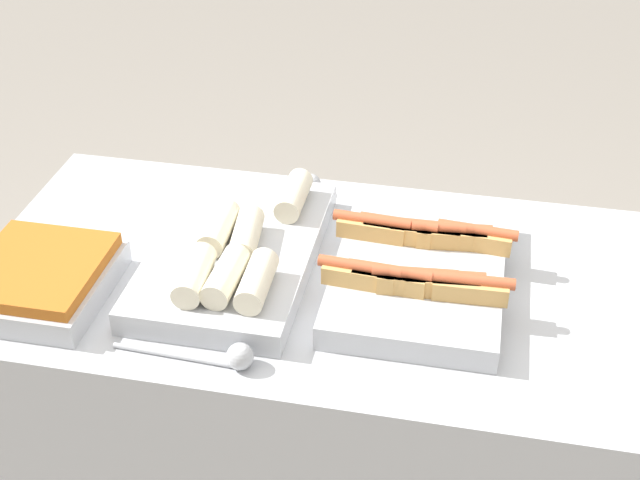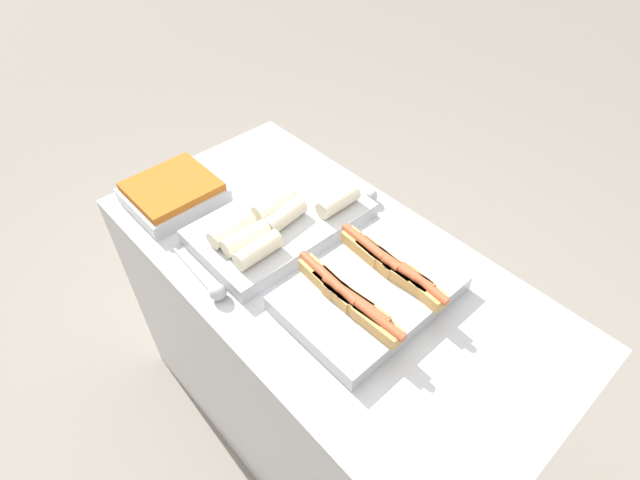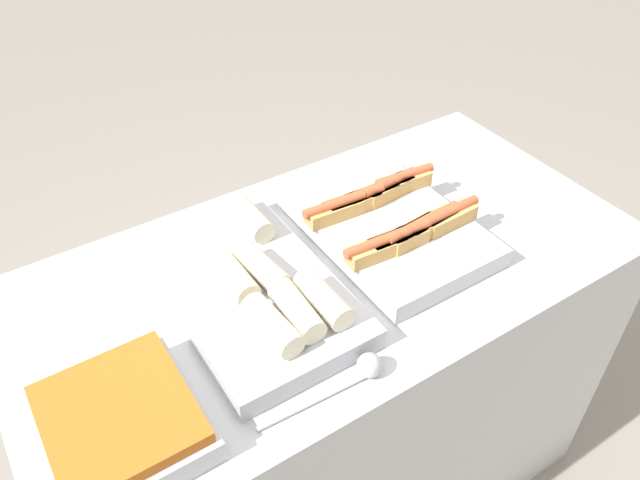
{
  "view_description": "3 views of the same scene",
  "coord_description": "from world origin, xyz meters",
  "px_view_note": "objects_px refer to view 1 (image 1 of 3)",
  "views": [
    {
      "loc": [
        0.25,
        -1.38,
        1.99
      ],
      "look_at": [
        -0.03,
        0.0,
        1.02
      ],
      "focal_mm": 50.0,
      "sensor_mm": 36.0,
      "label": 1
    },
    {
      "loc": [
        0.69,
        -0.66,
        1.99
      ],
      "look_at": [
        -0.03,
        0.0,
        1.02
      ],
      "focal_mm": 28.0,
      "sensor_mm": 36.0,
      "label": 2
    },
    {
      "loc": [
        -0.57,
        -0.85,
        1.89
      ],
      "look_at": [
        -0.03,
        0.0,
        1.02
      ],
      "focal_mm": 35.0,
      "sensor_mm": 36.0,
      "label": 3
    }
  ],
  "objects_px": {
    "tray_wraps": "(236,252)",
    "tray_hotdogs": "(419,269)",
    "serving_spoon_far": "(302,185)",
    "tray_side_front": "(40,279)",
    "serving_spoon_near": "(229,356)"
  },
  "relations": [
    {
      "from": "tray_hotdogs",
      "to": "serving_spoon_far",
      "type": "xyz_separation_m",
      "value": [
        -0.29,
        0.29,
        -0.02
      ]
    },
    {
      "from": "tray_side_front",
      "to": "tray_hotdogs",
      "type": "bearing_deg",
      "value": 13.7
    },
    {
      "from": "tray_wraps",
      "to": "tray_side_front",
      "type": "distance_m",
      "value": 0.37
    },
    {
      "from": "tray_hotdogs",
      "to": "serving_spoon_far",
      "type": "relative_size",
      "value": 1.77
    },
    {
      "from": "tray_side_front",
      "to": "serving_spoon_near",
      "type": "bearing_deg",
      "value": -16.67
    },
    {
      "from": "tray_wraps",
      "to": "serving_spoon_far",
      "type": "bearing_deg",
      "value": 77.79
    },
    {
      "from": "tray_hotdogs",
      "to": "tray_wraps",
      "type": "distance_m",
      "value": 0.36
    },
    {
      "from": "tray_hotdogs",
      "to": "serving_spoon_near",
      "type": "height_order",
      "value": "tray_hotdogs"
    },
    {
      "from": "tray_hotdogs",
      "to": "tray_side_front",
      "type": "bearing_deg",
      "value": -166.3
    },
    {
      "from": "tray_wraps",
      "to": "serving_spoon_far",
      "type": "xyz_separation_m",
      "value": [
        0.07,
        0.3,
        -0.02
      ]
    },
    {
      "from": "serving_spoon_far",
      "to": "tray_hotdogs",
      "type": "bearing_deg",
      "value": -44.77
    },
    {
      "from": "tray_wraps",
      "to": "tray_side_front",
      "type": "bearing_deg",
      "value": -154.76
    },
    {
      "from": "tray_wraps",
      "to": "tray_hotdogs",
      "type": "bearing_deg",
      "value": 1.69
    },
    {
      "from": "tray_hotdogs",
      "to": "tray_side_front",
      "type": "distance_m",
      "value": 0.72
    },
    {
      "from": "tray_hotdogs",
      "to": "tray_wraps",
      "type": "height_order",
      "value": "tray_wraps"
    }
  ]
}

